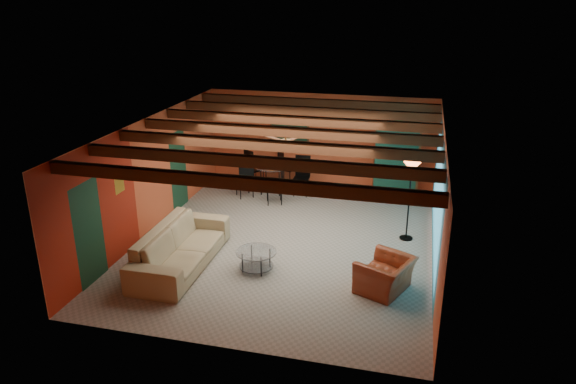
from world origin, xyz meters
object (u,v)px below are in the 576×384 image
(armchair, at_px, (385,275))
(dining_table, at_px, (272,174))
(sofa, at_px, (181,247))
(floor_lamp, at_px, (409,201))
(potted_plant, at_px, (400,117))
(coffee_table, at_px, (256,260))
(armoire, at_px, (396,161))
(vase, at_px, (272,151))

(armchair, distance_m, dining_table, 5.83)
(sofa, xyz_separation_m, floor_lamp, (4.49, 2.45, 0.51))
(dining_table, relative_size, potted_plant, 4.61)
(armchair, xyz_separation_m, potted_plant, (-0.14, 5.28, 1.89))
(armchair, xyz_separation_m, coffee_table, (-2.61, 0.18, -0.12))
(armoire, distance_m, potted_plant, 1.23)
(dining_table, bearing_deg, vase, 0.00)
(coffee_table, distance_m, vase, 4.66)
(vase, bearing_deg, sofa, -98.21)
(sofa, height_order, vase, vase)
(dining_table, xyz_separation_m, vase, (0.00, 0.00, 0.66))
(coffee_table, relative_size, armoire, 0.42)
(potted_plant, bearing_deg, dining_table, -169.37)
(potted_plant, bearing_deg, vase, -169.37)
(armchair, height_order, coffee_table, armchair)
(floor_lamp, bearing_deg, armchair, -97.15)
(sofa, xyz_separation_m, coffee_table, (1.57, 0.18, -0.21))
(floor_lamp, height_order, vase, floor_lamp)
(armchair, height_order, armoire, armoire)
(coffee_table, height_order, armoire, armoire)
(armoire, relative_size, floor_lamp, 1.07)
(sofa, distance_m, floor_lamp, 5.14)
(sofa, relative_size, vase, 13.95)
(armchair, distance_m, armoire, 5.33)
(floor_lamp, bearing_deg, armoire, 99.01)
(sofa, relative_size, armchair, 2.85)
(sofa, height_order, armchair, sofa)
(floor_lamp, height_order, potted_plant, potted_plant)
(armoire, distance_m, vase, 3.43)
(potted_plant, bearing_deg, armoire, 0.00)
(armchair, distance_m, coffee_table, 2.62)
(armoire, relative_size, potted_plant, 4.32)
(potted_plant, bearing_deg, floor_lamp, -80.99)
(armchair, bearing_deg, coffee_table, -70.61)
(floor_lamp, bearing_deg, sofa, -151.43)
(sofa, distance_m, dining_table, 4.70)
(floor_lamp, xyz_separation_m, vase, (-3.82, 2.21, 0.28))
(sofa, height_order, dining_table, dining_table)
(coffee_table, xyz_separation_m, potted_plant, (2.47, 5.10, 2.01))
(floor_lamp, bearing_deg, coffee_table, -142.24)
(armoire, bearing_deg, potted_plant, 0.00)
(dining_table, height_order, vase, vase)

